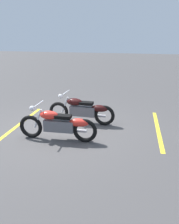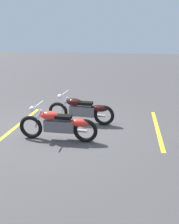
% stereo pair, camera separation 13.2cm
% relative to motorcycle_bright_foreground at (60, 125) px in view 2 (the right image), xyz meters
% --- Properties ---
extents(ground_plane, '(60.00, 60.00, 0.00)m').
position_rel_motorcycle_bright_foreground_xyz_m(ground_plane, '(-0.26, 0.68, -0.46)').
color(ground_plane, '#474444').
extents(motorcycle_bright_foreground, '(2.23, 0.62, 1.04)m').
position_rel_motorcycle_bright_foreground_xyz_m(motorcycle_bright_foreground, '(0.00, 0.00, 0.00)').
color(motorcycle_bright_foreground, black).
rests_on(motorcycle_bright_foreground, ground).
extents(motorcycle_dark_foreground, '(2.23, 0.62, 1.04)m').
position_rel_motorcycle_bright_foreground_xyz_m(motorcycle_dark_foreground, '(0.31, 1.38, 0.00)').
color(motorcycle_dark_foreground, black).
rests_on(motorcycle_dark_foreground, ground).
extents(parking_stripe_near, '(0.22, 3.20, 0.01)m').
position_rel_motorcycle_bright_foreground_xyz_m(parking_stripe_near, '(-1.70, 0.87, -0.46)').
color(parking_stripe_near, yellow).
rests_on(parking_stripe_near, ground).
extents(parking_stripe_mid, '(0.22, 3.20, 0.01)m').
position_rel_motorcycle_bright_foreground_xyz_m(parking_stripe_mid, '(2.73, 1.41, -0.46)').
color(parking_stripe_mid, yellow).
rests_on(parking_stripe_mid, ground).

